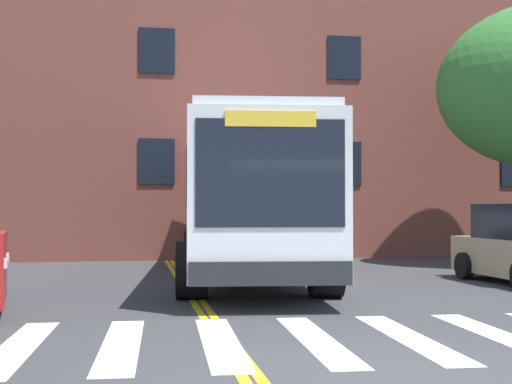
{
  "coord_description": "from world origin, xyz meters",
  "views": [
    {
      "loc": [
        -2.5,
        -6.42,
        1.6
      ],
      "look_at": [
        0.09,
        8.43,
        1.95
      ],
      "focal_mm": 50.0,
      "sensor_mm": 36.0,
      "label": 1
    }
  ],
  "objects": [
    {
      "name": "lane_line_yellow_outer",
      "position": [
        -1.31,
        16.04,
        0.0
      ],
      "size": [
        0.12,
        36.0,
        0.01
      ],
      "primitive_type": "cube",
      "color": "gold",
      "rests_on": "ground"
    },
    {
      "name": "car_teal_behind_bus",
      "position": [
        1.3,
        19.53,
        0.81
      ],
      "size": [
        2.14,
        4.28,
        1.79
      ],
      "color": "#236B70",
      "rests_on": "ground"
    },
    {
      "name": "ground_plane",
      "position": [
        0.0,
        0.0,
        0.0
      ],
      "size": [
        120.0,
        120.0,
        0.0
      ],
      "primitive_type": "plane",
      "color": "#38383A"
    },
    {
      "name": "building_facade",
      "position": [
        -1.76,
        19.66,
        6.09
      ],
      "size": [
        29.91,
        8.31,
        12.18
      ],
      "color": "brown",
      "rests_on": "ground"
    },
    {
      "name": "city_bus",
      "position": [
        0.06,
        9.46,
        1.82
      ],
      "size": [
        3.68,
        11.14,
        3.32
      ],
      "color": "white",
      "rests_on": "ground"
    },
    {
      "name": "lane_line_yellow_inner",
      "position": [
        -1.47,
        16.04,
        0.0
      ],
      "size": [
        0.12,
        36.0,
        0.01
      ],
      "primitive_type": "cube",
      "color": "gold",
      "rests_on": "ground"
    },
    {
      "name": "crosswalk",
      "position": [
        -0.28,
        2.04,
        0.0
      ],
      "size": [
        9.93,
        3.84,
        0.01
      ],
      "color": "white",
      "rests_on": "ground"
    }
  ]
}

